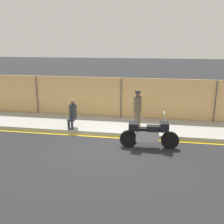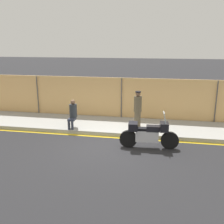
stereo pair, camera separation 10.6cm
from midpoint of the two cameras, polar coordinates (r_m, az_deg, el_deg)
The scene contains 7 objects.
ground_plane at distance 10.72m, azimuth -0.78°, elevation -7.57°, with size 120.00×120.00×0.00m, color #262628.
sidewalk at distance 13.00m, azimuth 1.39°, elevation -3.05°, with size 35.55×2.62×0.18m.
curb_paint_stripe at distance 11.73m, azimuth 0.28°, elevation -5.53°, with size 35.55×0.18×0.01m.
storefront_fence at distance 14.06m, azimuth 2.34°, elevation 2.81°, with size 33.77×0.17×2.30m.
motorcycle at distance 10.50m, azimuth 8.24°, elevation -4.69°, with size 2.34×0.60×1.50m.
officer_standing at distance 12.48m, azimuth 5.86°, elevation 0.73°, with size 0.37×0.37×1.71m.
person_seated_on_curb at distance 12.45m, azimuth -8.30°, elevation -0.05°, with size 0.36×0.67×1.33m.
Camera 2 is at (2.02, -9.69, 4.12)m, focal length 42.00 mm.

